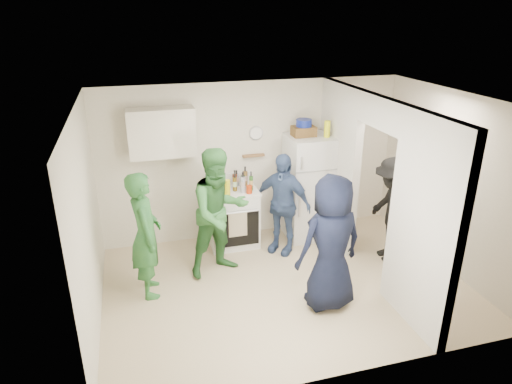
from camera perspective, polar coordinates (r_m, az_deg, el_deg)
floor at (r=6.34m, az=3.75°, el=-11.57°), size 4.80×4.80×0.00m
wall_back at (r=7.27m, az=-0.41°, el=3.95°), size 4.80×0.00×4.80m
wall_front at (r=4.36m, az=11.61°, el=-9.58°), size 4.80×0.00×4.80m
wall_left at (r=5.49m, az=-20.36°, el=-3.72°), size 0.00×3.40×3.40m
wall_right at (r=6.89m, az=23.22°, el=1.08°), size 0.00×3.40×3.40m
ceiling at (r=5.38m, az=4.42°, el=11.21°), size 4.80×4.80×0.00m
partition_pier_back at (r=7.14m, az=10.22°, el=3.25°), size 0.12×1.20×2.50m
partition_pier_front at (r=5.40m, az=20.21°, el=-4.13°), size 0.12×1.20×2.50m
partition_header at (r=5.93m, az=15.48°, el=9.53°), size 0.12×1.00×0.40m
stove at (r=7.17m, az=-2.95°, el=-3.15°), size 0.77×0.64×0.92m
upper_cabinet at (r=6.71m, az=-11.72°, el=7.28°), size 0.95×0.34×0.70m
fridge at (r=7.34m, az=6.56°, el=0.57°), size 0.69×0.67×1.68m
wicker_basket at (r=7.06m, az=5.97°, el=7.56°), size 0.35×0.25×0.15m
blue_bowl at (r=7.03m, az=6.01°, el=8.59°), size 0.24×0.24×0.11m
yellow_cup_stack_top at (r=7.04m, az=8.88°, el=7.79°), size 0.09×0.09×0.25m
wall_clock at (r=7.14m, az=0.01°, el=7.37°), size 0.22×0.02×0.22m
spice_shelf at (r=7.19m, az=-0.31°, el=4.59°), size 0.35×0.08×0.03m
nook_window at (r=6.91m, az=22.59°, el=4.74°), size 0.03×0.70×0.80m
nook_window_frame at (r=6.90m, az=22.49°, el=4.73°), size 0.04×0.76×0.86m
nook_valance at (r=6.80m, az=22.74°, el=7.53°), size 0.04×0.82×0.18m
yellow_cup_stack_stove at (r=6.71m, az=-3.62°, el=0.49°), size 0.09×0.09×0.25m
red_cup at (r=6.83m, az=-0.86°, el=0.32°), size 0.09×0.09×0.12m
person_green_left at (r=5.95m, az=-13.63°, el=-5.25°), size 0.42×0.62×1.68m
person_green_center at (r=6.24m, az=-4.59°, el=-2.61°), size 1.05×0.92×1.82m
person_denim at (r=6.83m, az=3.24°, el=-1.48°), size 0.93×0.92×1.57m
person_navy at (r=5.60m, az=9.34°, el=-6.38°), size 0.91×0.66×1.73m
person_nook at (r=6.90m, az=16.51°, el=-2.17°), size 0.71×1.08×1.57m
bottle_a at (r=7.00m, az=-5.53°, el=1.49°), size 0.08×0.08×0.28m
bottle_b at (r=6.82m, az=-4.36°, el=0.78°), size 0.06×0.06×0.24m
bottle_c at (r=7.06m, az=-4.10°, el=1.63°), size 0.07×0.07×0.27m
bottle_d at (r=6.89m, az=-2.67°, el=1.25°), size 0.07×0.07×0.28m
bottle_e at (r=7.11m, az=-2.44°, el=1.78°), size 0.07×0.07×0.25m
bottle_f at (r=7.01m, az=-1.63°, el=1.53°), size 0.07×0.07×0.26m
bottle_g at (r=7.11m, az=-1.36°, el=2.02°), size 0.07×0.07×0.31m
bottle_h at (r=6.75m, az=-5.17°, el=0.72°), size 0.07×0.07×0.28m
bottle_i at (r=7.04m, az=-2.67°, el=1.66°), size 0.07×0.07×0.28m
bottle_j at (r=6.91m, az=-0.62°, el=1.39°), size 0.06×0.06×0.30m
bottle_k at (r=6.92m, az=-4.99°, el=1.31°), size 0.08×0.08×0.29m
bottle_l at (r=6.83m, az=-1.66°, el=1.23°), size 0.07×0.07×0.32m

